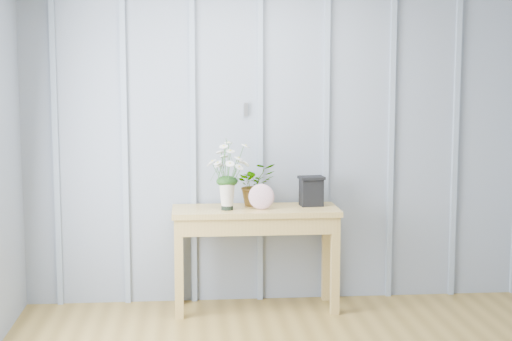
{
  "coord_description": "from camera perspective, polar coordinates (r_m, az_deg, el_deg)",
  "views": [
    {
      "loc": [
        -0.8,
        -3.57,
        1.73
      ],
      "look_at": [
        -0.31,
        1.94,
        1.03
      ],
      "focal_mm": 55.0,
      "sensor_mm": 36.0,
      "label": 1
    }
  ],
  "objects": [
    {
      "name": "spider_plant",
      "position": [
        5.75,
        -0.05,
        -1.0
      ],
      "size": [
        0.34,
        0.32,
        0.32
      ],
      "primitive_type": "imported",
      "rotation": [
        0.0,
        0.0,
        0.27
      ],
      "color": "#11340F",
      "rests_on": "sideboard"
    },
    {
      "name": "carved_box",
      "position": [
        5.76,
        4.04,
        -1.48
      ],
      "size": [
        0.19,
        0.16,
        0.22
      ],
      "color": "black",
      "rests_on": "sideboard"
    },
    {
      "name": "room_shell",
      "position": [
        4.56,
        5.06,
        10.42
      ],
      "size": [
        4.0,
        4.5,
        2.5
      ],
      "color": "gray",
      "rests_on": "ground"
    },
    {
      "name": "daisy_vase",
      "position": [
        5.55,
        -2.12,
        0.52
      ],
      "size": [
        0.38,
        0.29,
        0.53
      ],
      "color": "black",
      "rests_on": "sideboard"
    },
    {
      "name": "sideboard",
      "position": [
        5.69,
        -0.04,
        -3.88
      ],
      "size": [
        1.2,
        0.45,
        0.75
      ],
      "color": "#AB8C48",
      "rests_on": "ground"
    },
    {
      "name": "felt_disc_vessel",
      "position": [
        5.59,
        0.4,
        -1.92
      ],
      "size": [
        0.19,
        0.08,
        0.19
      ],
      "primitive_type": "ellipsoid",
      "rotation": [
        0.0,
        0.0,
        -0.16
      ],
      "color": "#904D72",
      "rests_on": "sideboard"
    }
  ]
}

